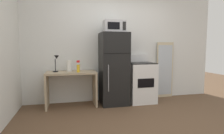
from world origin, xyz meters
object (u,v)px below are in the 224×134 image
(leaning_mirror, at_px, (165,70))
(refrigerator, at_px, (114,69))
(desk, at_px, (71,83))
(microwave, at_px, (114,27))
(oven_range, at_px, (141,82))
(desk_lamp, at_px, (56,61))
(paper_towel_roll, at_px, (69,66))
(spray_bottle, at_px, (78,68))

(leaning_mirror, bearing_deg, refrigerator, -169.53)
(desk, bearing_deg, microwave, -3.53)
(desk, distance_m, refrigerator, 0.97)
(microwave, relative_size, oven_range, 0.42)
(desk_lamp, bearing_deg, paper_towel_roll, 15.15)
(desk, relative_size, refrigerator, 0.66)
(desk_lamp, xyz_separation_m, microwave, (1.23, -0.08, 0.73))
(oven_range, bearing_deg, spray_bottle, -175.89)
(microwave, bearing_deg, oven_range, 2.26)
(desk, height_order, spray_bottle, spray_bottle)
(oven_range, bearing_deg, refrigerator, -179.61)
(desk, relative_size, desk_lamp, 2.99)
(desk, xyz_separation_m, desk_lamp, (-0.30, 0.03, 0.48))
(spray_bottle, bearing_deg, desk, 136.69)
(paper_towel_roll, xyz_separation_m, leaning_mirror, (2.37, 0.13, -0.17))
(microwave, distance_m, leaning_mirror, 1.76)
(desk_lamp, distance_m, spray_bottle, 0.49)
(desk_lamp, bearing_deg, microwave, -3.87)
(paper_towel_roll, distance_m, leaning_mirror, 2.38)
(spray_bottle, relative_size, microwave, 0.54)
(desk_lamp, bearing_deg, leaning_mirror, 4.28)
(oven_range, height_order, leaning_mirror, leaning_mirror)
(oven_range, distance_m, leaning_mirror, 0.83)
(microwave, bearing_deg, refrigerator, 90.33)
(paper_towel_roll, bearing_deg, leaning_mirror, 3.03)
(spray_bottle, xyz_separation_m, oven_range, (1.44, 0.10, -0.38))
(paper_towel_roll, bearing_deg, microwave, -9.10)
(oven_range, bearing_deg, paper_towel_roll, 175.42)
(spray_bottle, distance_m, microwave, 1.18)
(oven_range, bearing_deg, desk_lamp, 178.24)
(refrigerator, bearing_deg, oven_range, 0.39)
(refrigerator, distance_m, leaning_mirror, 1.43)
(paper_towel_roll, bearing_deg, oven_range, -4.58)
(paper_towel_roll, xyz_separation_m, oven_range, (1.62, -0.13, -0.40))
(desk_lamp, relative_size, paper_towel_roll, 1.47)
(desk, bearing_deg, refrigerator, -2.23)
(spray_bottle, height_order, leaning_mirror, leaning_mirror)
(desk, xyz_separation_m, microwave, (0.93, -0.06, 1.20))
(microwave, bearing_deg, desk, 176.47)
(refrigerator, bearing_deg, leaning_mirror, 10.47)
(oven_range, bearing_deg, desk, 178.85)
(leaning_mirror, bearing_deg, oven_range, -161.35)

